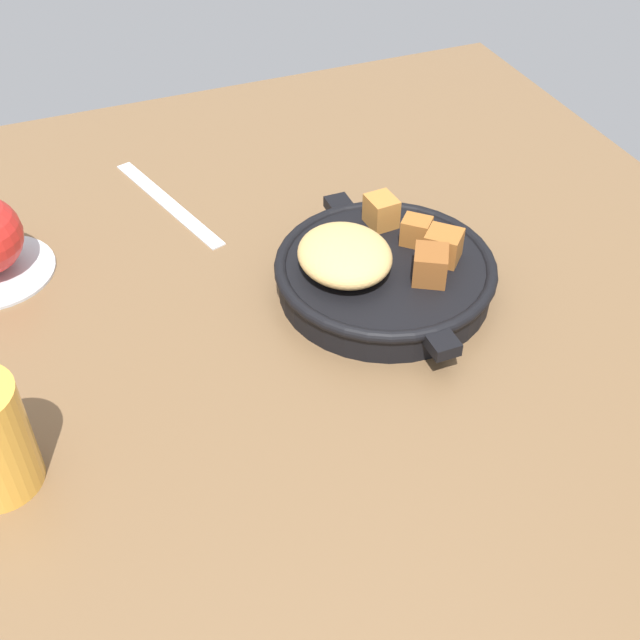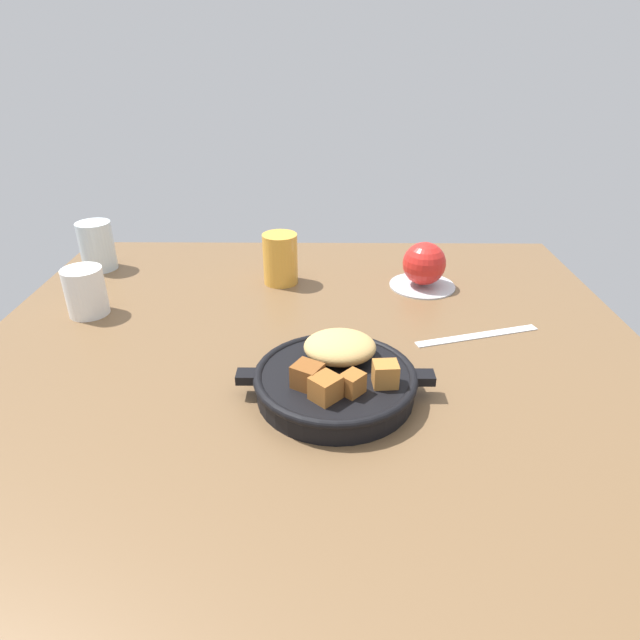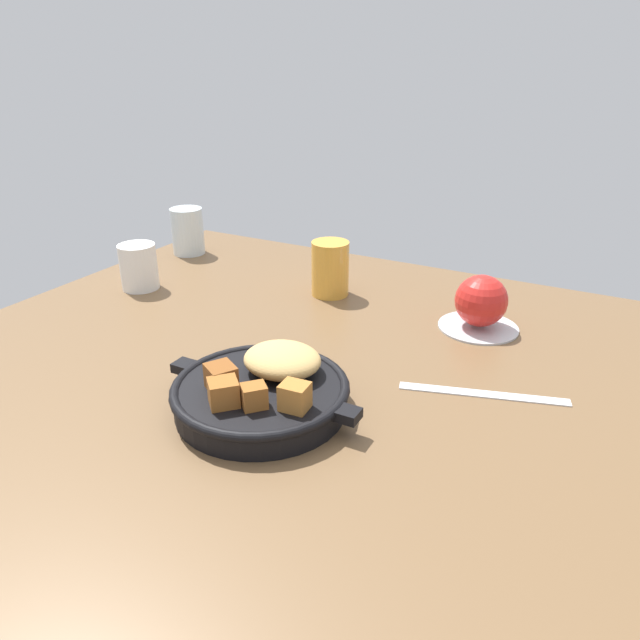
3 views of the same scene
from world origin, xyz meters
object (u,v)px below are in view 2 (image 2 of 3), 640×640
object	(u,v)px
juice_glass_amber	(280,259)
butter_knife	(478,335)
white_creamer_pitcher	(85,292)
red_apple	(424,264)
water_glass_tall	(97,246)
cast_iron_skillet	(336,377)

from	to	relation	value
juice_glass_amber	butter_knife	bearing A→B (deg)	-32.87
white_creamer_pitcher	juice_glass_amber	distance (cm)	33.91
red_apple	water_glass_tall	world-z (taller)	water_glass_tall
red_apple	white_creamer_pitcher	world-z (taller)	red_apple
cast_iron_skillet	butter_knife	size ratio (longest dim) A/B	1.23
white_creamer_pitcher	juice_glass_amber	size ratio (longest dim) A/B	0.85
butter_knife	juice_glass_amber	world-z (taller)	juice_glass_amber
cast_iron_skillet	water_glass_tall	xyz separation A→B (cm)	(-46.40, 42.54, 2.26)
red_apple	water_glass_tall	bearing A→B (deg)	172.58
butter_knife	white_creamer_pitcher	bearing A→B (deg)	156.88
red_apple	white_creamer_pitcher	bearing A→B (deg)	-168.46
white_creamer_pitcher	juice_glass_amber	world-z (taller)	juice_glass_amber
red_apple	butter_knife	xyz separation A→B (cm)	(5.58, -18.99, -4.35)
cast_iron_skillet	butter_knife	xyz separation A→B (cm)	(22.24, 15.34, -2.31)
water_glass_tall	cast_iron_skillet	bearing A→B (deg)	-42.52
cast_iron_skillet	white_creamer_pitcher	xyz separation A→B (cm)	(-40.88, 22.58, 1.53)
water_glass_tall	red_apple	bearing A→B (deg)	-7.42
white_creamer_pitcher	water_glass_tall	bearing A→B (deg)	105.45
cast_iron_skillet	red_apple	size ratio (longest dim) A/B	3.21
juice_glass_amber	red_apple	bearing A→B (deg)	-3.65
butter_knife	water_glass_tall	size ratio (longest dim) A/B	2.16
water_glass_tall	juice_glass_amber	size ratio (longest dim) A/B	1.01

